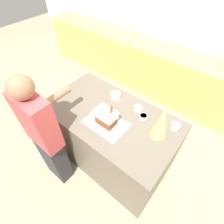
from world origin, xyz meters
TOP-DOWN VIEW (x-y plane):
  - ground_plane at (0.00, 0.00)m, footprint 12.00×12.00m
  - wall_back at (0.00, 2.09)m, footprint 8.00×0.05m
  - back_cabinet_block at (0.00, 1.77)m, footprint 6.00×0.60m
  - kitchen_island at (0.00, 0.00)m, footprint 1.56×0.88m
  - baking_tray at (0.05, -0.13)m, footprint 0.46×0.32m
  - gingerbread_house at (0.05, -0.13)m, footprint 0.22×0.14m
  - decorative_tree at (0.55, 0.10)m, footprint 0.16×0.16m
  - candy_bowl_behind_tray at (0.31, 0.20)m, footprint 0.09×0.09m
  - candy_bowl_center_rear at (0.64, 0.29)m, footprint 0.10×0.10m
  - candy_bowl_far_right at (0.19, 0.26)m, footprint 0.10×0.10m
  - candy_bowl_far_left at (-0.14, 0.27)m, footprint 0.12×0.12m
  - person at (-0.38, -0.63)m, footprint 0.42×0.53m

SIDE VIEW (x-z plane):
  - ground_plane at x=0.00m, z-range 0.00..0.00m
  - kitchen_island at x=0.00m, z-range 0.00..0.92m
  - back_cabinet_block at x=0.00m, z-range 0.00..0.92m
  - person at x=-0.38m, z-range 0.03..1.64m
  - baking_tray at x=0.05m, z-range 0.92..0.93m
  - candy_bowl_behind_tray at x=0.31m, z-range 0.92..0.96m
  - candy_bowl_far_right at x=0.19m, z-range 0.92..0.96m
  - candy_bowl_center_rear at x=0.64m, z-range 0.92..0.97m
  - candy_bowl_far_left at x=-0.14m, z-range 0.92..0.97m
  - gingerbread_house at x=0.05m, z-range 0.89..1.17m
  - decorative_tree at x=0.55m, z-range 0.92..1.31m
  - wall_back at x=0.00m, z-range 0.00..2.60m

